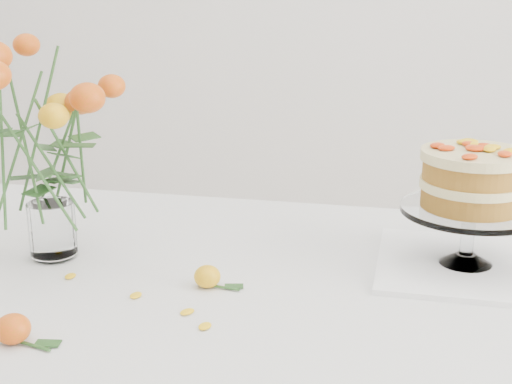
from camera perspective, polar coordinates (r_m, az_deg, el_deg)
table at (r=1.28m, az=-2.64°, el=-10.30°), size 1.43×0.93×0.76m
napkin at (r=1.33m, az=16.36°, el=-5.66°), size 0.31×0.31×0.01m
cake_stand at (r=1.29m, az=16.90°, el=0.51°), size 0.24×0.24×0.22m
rose_vase at (r=1.31m, az=-16.65°, el=5.20°), size 0.35×0.35×0.43m
loose_rose_near at (r=1.20m, az=-3.90°, el=-6.77°), size 0.08×0.04×0.04m
loose_rose_far at (r=1.08m, az=-18.86°, el=-10.33°), size 0.09×0.05×0.04m
stray_petal_a at (r=1.19m, az=-9.59°, el=-8.17°), size 0.03×0.02×0.00m
stray_petal_b at (r=1.12m, az=-5.53°, el=-9.54°), size 0.03×0.02×0.00m
stray_petal_c at (r=1.08m, az=-4.11°, el=-10.68°), size 0.03×0.02×0.00m
stray_petal_d at (r=1.28m, az=-14.63°, el=-6.54°), size 0.03×0.02×0.00m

